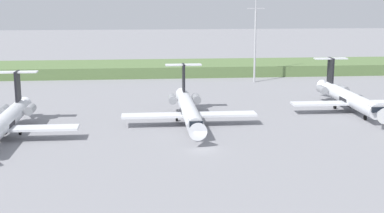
{
  "coord_description": "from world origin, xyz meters",
  "views": [
    {
      "loc": [
        -8.5,
        -73.95,
        21.56
      ],
      "look_at": [
        0.0,
        15.29,
        3.0
      ],
      "focal_mm": 50.09,
      "sensor_mm": 36.0,
      "label": 1
    }
  ],
  "objects_px": {
    "regional_jet_second": "(4,122)",
    "regional_jet_third": "(188,109)",
    "regional_jet_fourth": "(349,98)",
    "antenna_mast": "(255,36)"
  },
  "relations": [
    {
      "from": "regional_jet_fourth",
      "to": "antenna_mast",
      "type": "bearing_deg",
      "value": 106.55
    },
    {
      "from": "regional_jet_second",
      "to": "antenna_mast",
      "type": "relative_size",
      "value": 1.09
    },
    {
      "from": "regional_jet_second",
      "to": "regional_jet_third",
      "type": "bearing_deg",
      "value": 13.68
    },
    {
      "from": "regional_jet_second",
      "to": "regional_jet_third",
      "type": "relative_size",
      "value": 1.0
    },
    {
      "from": "regional_jet_second",
      "to": "regional_jet_third",
      "type": "height_order",
      "value": "same"
    },
    {
      "from": "regional_jet_third",
      "to": "regional_jet_fourth",
      "type": "relative_size",
      "value": 1.0
    },
    {
      "from": "regional_jet_third",
      "to": "regional_jet_fourth",
      "type": "bearing_deg",
      "value": 13.28
    },
    {
      "from": "regional_jet_third",
      "to": "antenna_mast",
      "type": "relative_size",
      "value": 1.09
    },
    {
      "from": "regional_jet_second",
      "to": "regional_jet_third",
      "type": "distance_m",
      "value": 29.96
    },
    {
      "from": "antenna_mast",
      "to": "regional_jet_third",
      "type": "bearing_deg",
      "value": -115.55
    }
  ]
}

